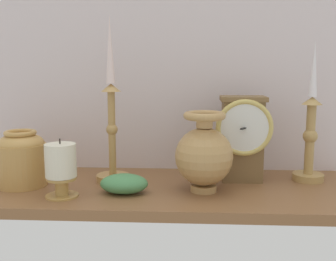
% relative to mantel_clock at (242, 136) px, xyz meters
% --- Properties ---
extents(ground_plane, '(1.00, 0.36, 0.02)m').
position_rel_mantel_clock_xyz_m(ground_plane, '(-0.20, -0.06, -0.13)').
color(ground_plane, brown).
extents(back_wall, '(1.20, 0.02, 0.65)m').
position_rel_mantel_clock_xyz_m(back_wall, '(-0.20, 0.12, 0.21)').
color(back_wall, silver).
rests_on(back_wall, ground_plane).
extents(mantel_clock, '(0.14, 0.10, 0.22)m').
position_rel_mantel_clock_xyz_m(mantel_clock, '(0.00, 0.00, 0.00)').
color(mantel_clock, brown).
rests_on(mantel_clock, ground_plane).
extents(candlestick_tall_left, '(0.08, 0.08, 0.36)m').
position_rel_mantel_clock_xyz_m(candlestick_tall_left, '(0.17, 0.01, 0.01)').
color(candlestick_tall_left, tan).
rests_on(candlestick_tall_left, ground_plane).
extents(candlestick_tall_center, '(0.08, 0.08, 0.42)m').
position_rel_mantel_clock_xyz_m(candlestick_tall_center, '(-0.33, -0.03, 0.03)').
color(candlestick_tall_center, '#B2884A').
rests_on(candlestick_tall_center, ground_plane).
extents(brass_vase_bulbous, '(0.14, 0.14, 0.19)m').
position_rel_mantel_clock_xyz_m(brass_vase_bulbous, '(-0.10, -0.10, -0.03)').
color(brass_vase_bulbous, tan).
rests_on(brass_vase_bulbous, ground_plane).
extents(brass_vase_jar, '(0.12, 0.12, 0.14)m').
position_rel_mantel_clock_xyz_m(brass_vase_jar, '(-0.55, -0.08, -0.04)').
color(brass_vase_jar, tan).
rests_on(brass_vase_jar, ground_plane).
extents(pillar_candle_front, '(0.07, 0.07, 0.13)m').
position_rel_mantel_clock_xyz_m(pillar_candle_front, '(-0.43, -0.16, -0.05)').
color(pillar_candle_front, '#B78D47').
rests_on(pillar_candle_front, ground_plane).
extents(ivy_sprig, '(0.11, 0.08, 0.05)m').
position_rel_mantel_clock_xyz_m(ivy_sprig, '(-0.29, -0.12, -0.09)').
color(ivy_sprig, '#4B8B53').
rests_on(ivy_sprig, ground_plane).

